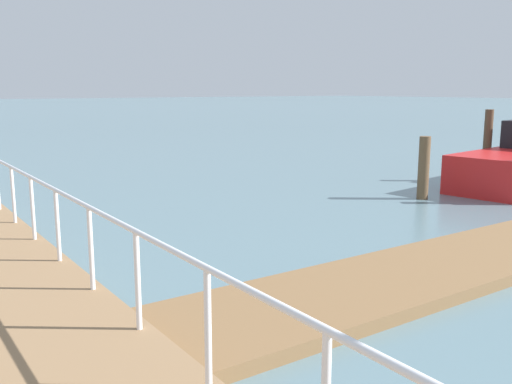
{
  "coord_description": "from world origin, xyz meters",
  "views": [
    {
      "loc": [
        -5.31,
        4.16,
        2.88
      ],
      "look_at": [
        -1.63,
        9.47,
        1.69
      ],
      "focal_mm": 39.73,
      "sensor_mm": 36.0,
      "label": 1
    }
  ],
  "objects": [
    {
      "name": "dock_piling_0",
      "position": [
        6.62,
        13.7,
        0.82
      ],
      "size": [
        0.29,
        0.29,
        1.65
      ],
      "primitive_type": "cylinder",
      "color": "brown",
      "rests_on": "ground_plane"
    },
    {
      "name": "dock_piling_4",
      "position": [
        10.58,
        14.49,
        1.12
      ],
      "size": [
        0.25,
        0.25,
        2.23
      ],
      "primitive_type": "cylinder",
      "color": "brown",
      "rests_on": "ground_plane"
    },
    {
      "name": "ground_plane",
      "position": [
        0.0,
        20.0,
        0.0
      ],
      "size": [
        300.0,
        300.0,
        0.0
      ],
      "primitive_type": "plane",
      "color": "slate"
    },
    {
      "name": "boardwalk_railing",
      "position": [
        -3.15,
        6.53,
        1.22
      ],
      "size": [
        0.06,
        23.19,
        1.08
      ],
      "color": "white",
      "rests_on": "boardwalk"
    }
  ]
}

